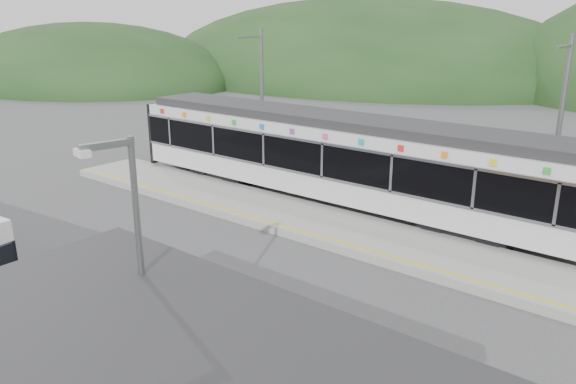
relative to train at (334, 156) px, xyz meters
The scene contains 8 objects.
ground 6.40m from the train, 82.21° to the right, with size 120.00×120.00×0.00m, color #4C4C4F.
hills 7.34m from the train, ahead, with size 146.00×149.00×26.00m.
platform 3.41m from the train, 73.08° to the right, with size 26.00×3.20×0.30m, color #9E9E99.
yellow_line 4.44m from the train, 78.40° to the right, with size 26.00×0.10×0.01m, color yellow.
train is the anchor object (origin of this frame).
catenary_mast_west 6.87m from the train, 157.47° to the left, with size 0.18×1.80×7.00m.
catenary_mast_east 8.38m from the train, 18.15° to the left, with size 0.18×1.80×7.00m.
lamp_post 14.03m from the train, 70.79° to the right, with size 0.38×1.02×5.58m.
Camera 1 is at (11.77, -12.74, 7.53)m, focal length 35.00 mm.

